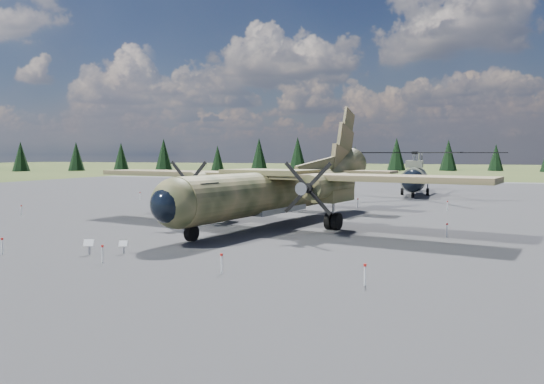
% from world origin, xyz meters
% --- Properties ---
extents(ground, '(500.00, 500.00, 0.00)m').
position_xyz_m(ground, '(0.00, 0.00, 0.00)').
color(ground, '#4A5425').
rests_on(ground, ground).
extents(apron, '(120.00, 120.00, 0.04)m').
position_xyz_m(apron, '(0.00, 10.00, 0.00)').
color(apron, slate).
rests_on(apron, ground).
extents(transport_plane, '(29.75, 26.74, 9.81)m').
position_xyz_m(transport_plane, '(4.90, 2.25, 2.82)').
color(transport_plane, '#384123').
rests_on(transport_plane, ground).
extents(helicopter_near, '(21.84, 25.19, 5.33)m').
position_xyz_m(helicopter_near, '(11.70, 32.13, 3.78)').
color(helicopter_near, slate).
rests_on(helicopter_near, ground).
extents(info_placard_left, '(0.54, 0.36, 0.78)m').
position_xyz_m(info_placard_left, '(0.04, -12.03, 0.52)').
color(info_placard_left, gray).
rests_on(info_placard_left, ground).
extents(info_placard_right, '(0.46, 0.30, 0.68)m').
position_xyz_m(info_placard_right, '(1.48, -11.22, 0.45)').
color(info_placard_right, gray).
rests_on(info_placard_right, ground).
extents(barrier_fence, '(33.12, 29.62, 0.85)m').
position_xyz_m(barrier_fence, '(-0.46, -0.08, 0.51)').
color(barrier_fence, white).
rests_on(barrier_fence, ground).
extents(treeline, '(291.15, 288.56, 10.87)m').
position_xyz_m(treeline, '(1.15, 7.34, 4.76)').
color(treeline, black).
rests_on(treeline, ground).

